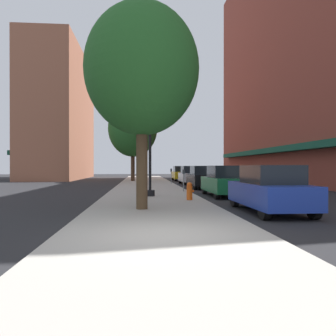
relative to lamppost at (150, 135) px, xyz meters
The scene contains 15 objects.
ground_plane 10.02m from the lamppost, 64.80° to the left, with size 90.00×90.00×0.00m, color #232326.
sidewalk_slab 10.09m from the lamppost, 89.75° to the left, with size 4.80×50.00×0.12m, color #A8A399.
building_right_brick 21.92m from the lamppost, 39.95° to the left, with size 6.80×40.00×26.06m.
building_far_background 30.11m from the lamppost, 111.68° to the left, with size 6.80×18.00×16.49m.
lamppost is the anchor object (origin of this frame).
fire_hydrant 3.79m from the lamppost, 50.46° to the right, with size 0.33×0.26×0.79m.
parking_meter_near 4.27m from the lamppost, 54.74° to the left, with size 0.14×0.09×1.31m.
parking_meter_far 11.57m from the lamppost, 79.37° to the left, with size 0.14×0.09×1.31m.
tree_near 5.37m from the lamppost, 94.78° to the right, with size 4.01×4.01×7.21m.
tree_mid 18.06m from the lamppost, 94.19° to the left, with size 5.10×5.10×8.38m.
car_blue 7.19m from the lamppost, 53.43° to the right, with size 1.80×4.30×1.66m.
car_green 4.77m from the lamppost, 11.19° to the left, with size 1.80×4.30×1.66m.
car_black 8.66m from the lamppost, 60.96° to the left, with size 1.80×4.30×1.66m.
car_white 13.92m from the lamppost, 72.86° to the left, with size 1.80×4.30×1.66m.
car_yellow 21.02m from the lamppost, 78.84° to the left, with size 1.80×4.30×1.66m.
Camera 1 is at (-0.49, -7.28, 1.62)m, focal length 35.35 mm.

